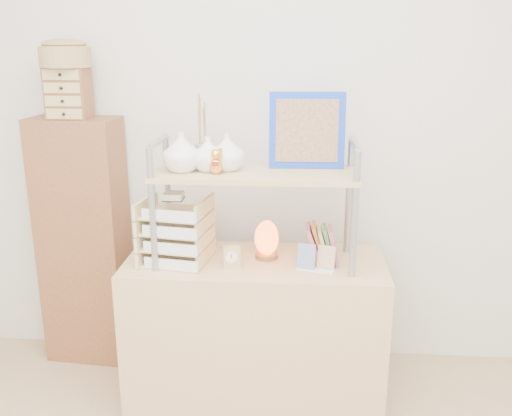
{
  "coord_description": "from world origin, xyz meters",
  "views": [
    {
      "loc": [
        0.19,
        -1.25,
        1.74
      ],
      "look_at": [
        0.0,
        1.2,
        1.0
      ],
      "focal_mm": 40.0,
      "sensor_mm": 36.0,
      "label": 1
    }
  ],
  "objects_px": {
    "cabinet": "(84,243)",
    "letter_tray": "(175,235)",
    "salt_lamp": "(266,239)",
    "desk": "(255,333)"
  },
  "relations": [
    {
      "from": "desk",
      "to": "cabinet",
      "type": "xyz_separation_m",
      "value": [
        -0.96,
        0.37,
        0.3
      ]
    },
    {
      "from": "desk",
      "to": "salt_lamp",
      "type": "xyz_separation_m",
      "value": [
        0.05,
        0.03,
        0.47
      ]
    },
    {
      "from": "cabinet",
      "to": "letter_tray",
      "type": "relative_size",
      "value": 4.07
    },
    {
      "from": "letter_tray",
      "to": "salt_lamp",
      "type": "relative_size",
      "value": 1.79
    },
    {
      "from": "desk",
      "to": "letter_tray",
      "type": "distance_m",
      "value": 0.62
    },
    {
      "from": "desk",
      "to": "salt_lamp",
      "type": "bearing_deg",
      "value": 34.56
    },
    {
      "from": "cabinet",
      "to": "letter_tray",
      "type": "xyz_separation_m",
      "value": [
        0.6,
        -0.42,
        0.21
      ]
    },
    {
      "from": "cabinet",
      "to": "salt_lamp",
      "type": "relative_size",
      "value": 7.3
    },
    {
      "from": "letter_tray",
      "to": "salt_lamp",
      "type": "bearing_deg",
      "value": 11.09
    },
    {
      "from": "desk",
      "to": "letter_tray",
      "type": "xyz_separation_m",
      "value": [
        -0.36,
        -0.05,
        0.51
      ]
    }
  ]
}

